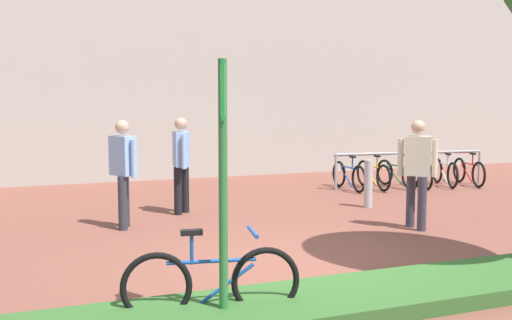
# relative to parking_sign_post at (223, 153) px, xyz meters

# --- Properties ---
(ground_plane) EXTENTS (60.00, 60.00, 0.00)m
(ground_plane) POSITION_rel_parking_sign_post_xyz_m (1.39, 1.58, -1.57)
(ground_plane) COLOR brown
(planter_strip) EXTENTS (7.00, 1.10, 0.16)m
(planter_strip) POSITION_rel_parking_sign_post_xyz_m (0.60, 0.00, -1.49)
(planter_strip) COLOR #336028
(planter_strip) RESTS_ON ground
(parking_sign_post) EXTENTS (0.13, 0.35, 2.40)m
(parking_sign_post) POSITION_rel_parking_sign_post_xyz_m (0.00, 0.00, 0.00)
(parking_sign_post) COLOR #2D7238
(parking_sign_post) RESTS_ON ground
(bike_at_sign) EXTENTS (1.66, 0.47, 0.86)m
(bike_at_sign) POSITION_rel_parking_sign_post_xyz_m (-0.05, 0.19, -1.22)
(bike_at_sign) COLOR black
(bike_at_sign) RESTS_ON ground
(bike_rack_cluster) EXTENTS (3.74, 1.89, 0.83)m
(bike_rack_cluster) POSITION_rel_parking_sign_post_xyz_m (6.69, 6.54, -1.22)
(bike_rack_cluster) COLOR #99999E
(bike_rack_cluster) RESTS_ON ground
(bollard_steel) EXTENTS (0.16, 0.16, 0.90)m
(bollard_steel) POSITION_rel_parking_sign_post_xyz_m (4.39, 4.64, -1.12)
(bollard_steel) COLOR #ADADB2
(bollard_steel) RESTS_ON ground
(person_shirt_white) EXTENTS (0.41, 0.54, 1.72)m
(person_shirt_white) POSITION_rel_parking_sign_post_xyz_m (-0.21, 4.45, -0.59)
(person_shirt_white) COLOR #2D2D38
(person_shirt_white) RESTS_ON ground
(person_shirt_blue) EXTENTS (0.50, 0.44, 1.72)m
(person_shirt_blue) POSITION_rel_parking_sign_post_xyz_m (4.09, 2.74, -0.59)
(person_shirt_blue) COLOR #383342
(person_shirt_blue) RESTS_ON ground
(person_casual_tan) EXTENTS (0.32, 0.61, 1.72)m
(person_casual_tan) POSITION_rel_parking_sign_post_xyz_m (0.94, 5.31, -0.59)
(person_casual_tan) COLOR black
(person_casual_tan) RESTS_ON ground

